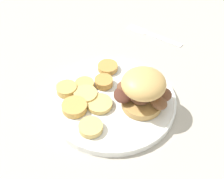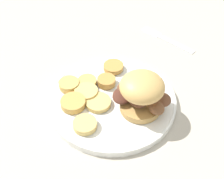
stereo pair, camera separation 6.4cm
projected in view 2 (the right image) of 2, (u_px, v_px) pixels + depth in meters
ground_plane at (112, 103)px, 0.67m from camera, size 4.00×4.00×0.00m
dinner_plate at (112, 100)px, 0.66m from camera, size 0.27×0.27×0.02m
sandwich at (141, 93)px, 0.60m from camera, size 0.11×0.12×0.09m
potato_round_0 at (113, 67)px, 0.72m from camera, size 0.05×0.05×0.01m
potato_round_1 at (86, 92)px, 0.66m from camera, size 0.05×0.05×0.01m
potato_round_2 at (73, 103)px, 0.64m from camera, size 0.05×0.05×0.01m
potato_round_3 at (106, 81)px, 0.68m from camera, size 0.04×0.04×0.02m
potato_round_4 at (87, 82)px, 0.68m from camera, size 0.04×0.04×0.01m
potato_round_5 at (97, 101)px, 0.64m from camera, size 0.05×0.05×0.01m
potato_round_6 at (85, 124)px, 0.60m from camera, size 0.05×0.05×0.01m
potato_round_7 at (69, 85)px, 0.67m from camera, size 0.04×0.04×0.02m
fork at (167, 39)px, 0.83m from camera, size 0.16×0.06×0.00m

